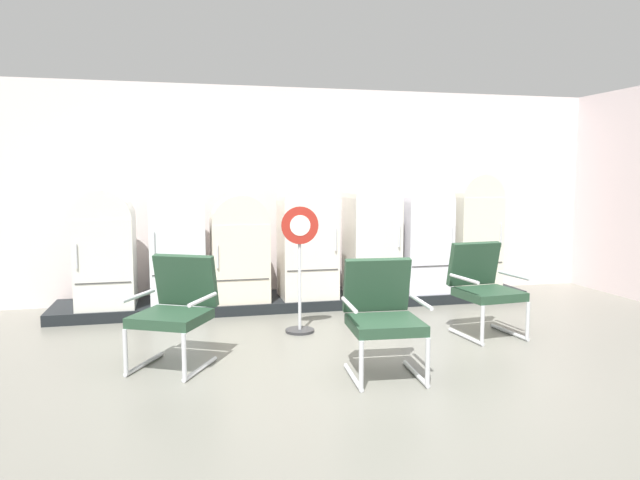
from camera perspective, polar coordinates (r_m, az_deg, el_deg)
The scene contains 15 objects.
ground at distance 5.09m, azimuth 5.10°, elevation -13.80°, with size 12.00×10.00×0.05m, color slate.
back_wall at distance 8.33m, azimuth -2.89°, elevation 4.64°, with size 11.76×0.12×2.95m.
side_wall_right at distance 9.36m, azimuth 28.05°, elevation 3.95°, with size 0.16×2.20×2.95m.
display_plinth at distance 7.88m, azimuth -1.98°, elevation -5.88°, with size 6.24×0.95×0.13m, color black.
refrigerator_0 at distance 7.56m, azimuth -20.22°, elevation -0.51°, with size 0.68×0.71×1.42m.
refrigerator_1 at distance 7.48m, azimuth -13.77°, elevation 0.47°, with size 0.66×0.68×1.62m.
refrigerator_2 at distance 7.50m, azimuth -7.87°, elevation -0.58°, with size 0.71×0.62×1.35m.
refrigerator_3 at distance 7.64m, azimuth -1.24°, elevation 0.77°, with size 0.72×0.66×1.62m.
refrigerator_4 at distance 7.90m, azimuth 5.07°, elevation 0.97°, with size 0.65×0.70×1.63m.
refrigerator_5 at distance 8.17m, azimuth 10.02°, elevation 0.84°, with size 0.64×0.70×1.57m.
refrigerator_6 at distance 8.48m, azimuth 14.66°, elevation 1.09°, with size 0.62×0.69×1.61m.
armchair_left at distance 5.47m, azimuth -13.89°, elevation -6.26°, with size 0.86×0.90×1.00m.
armchair_right at distance 6.59m, azimuth 15.69°, elevation -4.19°, with size 0.71×0.75×1.00m.
armchair_center at distance 5.10m, azimuth 6.10°, elevation -7.00°, with size 0.70×0.74×1.00m.
sign_stand at distance 6.40m, azimuth -1.98°, elevation -3.46°, with size 0.41×0.32×1.39m.
Camera 1 is at (-1.54, -4.53, 1.71)m, focal length 32.76 mm.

